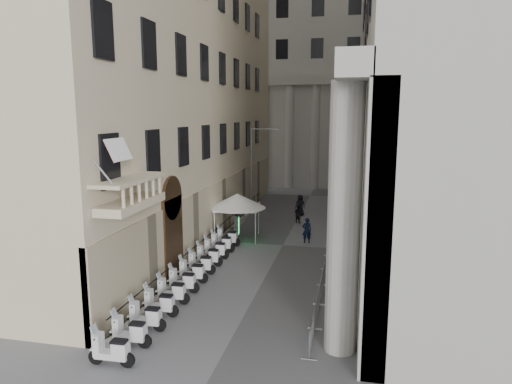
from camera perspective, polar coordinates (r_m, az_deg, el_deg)
far_building at (r=58.89m, az=8.04°, el=15.77°), size 22.00×10.00×30.00m
iron_fence at (r=31.05m, az=-4.89°, el=-6.78°), size 0.30×28.00×1.40m
blue_awning at (r=37.48m, az=11.30°, el=-4.02°), size 1.60×3.00×3.00m
flag at (r=19.73m, az=-15.66°, el=-17.30°), size 1.00×1.40×8.20m
scooter_0 at (r=18.13m, az=-17.49°, el=-20.00°), size 1.41×0.60×1.50m
scooter_1 at (r=19.17m, az=-15.37°, el=-18.14°), size 1.41×0.60×1.50m
scooter_2 at (r=20.26m, az=-13.50°, el=-16.45°), size 1.41×0.60×1.50m
scooter_3 at (r=21.38m, az=-11.86°, el=-14.92°), size 1.41×0.60×1.50m
scooter_4 at (r=22.53m, az=-10.40°, el=-13.53°), size 1.41×0.60×1.50m
scooter_5 at (r=23.70m, az=-9.10°, el=-12.28°), size 1.41×0.60×1.50m
scooter_6 at (r=24.90m, az=-7.93°, el=-11.14°), size 1.41×0.60×1.50m
scooter_7 at (r=26.11m, az=-6.88°, el=-10.10°), size 1.41×0.60×1.50m
scooter_8 at (r=27.34m, az=-5.93°, el=-9.15°), size 1.41×0.60×1.50m
scooter_9 at (r=28.58m, az=-5.07°, el=-8.28°), size 1.41×0.60×1.50m
scooter_10 at (r=29.83m, az=-4.28°, el=-7.48°), size 1.41×0.60×1.50m
scooter_11 at (r=31.09m, az=-3.56°, el=-6.74°), size 1.41×0.60×1.50m
barrier_0 at (r=18.84m, az=7.02°, el=-18.36°), size 0.60×2.40×1.10m
barrier_1 at (r=21.07m, az=7.67°, el=-15.17°), size 0.60×2.40×1.10m
barrier_2 at (r=23.36m, az=8.18°, el=-12.60°), size 0.60×2.40×1.10m
barrier_3 at (r=25.68m, az=8.59°, el=-10.48°), size 0.60×2.40×1.10m
barrier_4 at (r=28.04m, az=8.93°, el=-8.72°), size 0.60×2.40×1.10m
barrier_5 at (r=30.42m, az=9.21°, el=-7.24°), size 0.60×2.40×1.10m
barrier_6 at (r=32.81m, az=9.45°, el=-5.96°), size 0.60×2.40×1.10m
barrier_7 at (r=35.22m, az=9.66°, el=-4.87°), size 0.60×2.40×1.10m
barrier_8 at (r=37.64m, az=9.84°, el=-3.91°), size 0.60×2.40×1.10m
security_tent at (r=31.98m, az=-2.10°, el=-1.22°), size 4.02×4.02×3.27m
street_lamp at (r=39.58m, az=-0.21°, el=3.49°), size 2.47×0.24×7.56m
info_kiosk at (r=31.59m, az=-2.43°, el=-4.59°), size 0.48×0.97×1.97m
pedestrian_a at (r=31.69m, az=6.36°, el=-4.80°), size 0.73×0.57×1.77m
pedestrian_b at (r=37.36m, az=5.31°, el=-2.71°), size 0.94×0.91×1.52m
pedestrian_c at (r=39.86m, az=5.54°, el=-1.67°), size 1.07×0.93×1.85m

